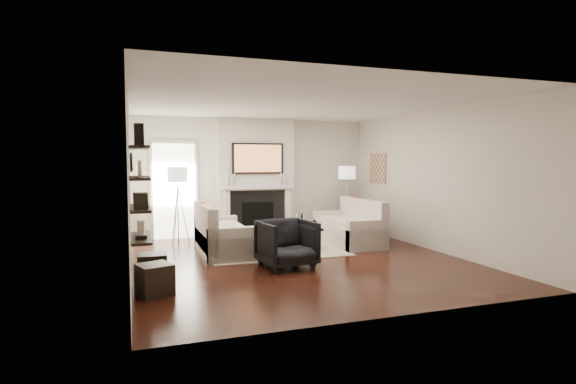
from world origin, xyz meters
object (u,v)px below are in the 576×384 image
object	(u,v)px
lamp_right_shade	(347,173)
ottoman_near	(152,267)
armchair	(287,241)
coffee_table	(292,229)
loveseat_left_base	(223,242)
lamp_left_shade	(177,174)
loveseat_right_base	(348,234)

from	to	relation	value
lamp_right_shade	ottoman_near	bearing A→B (deg)	-147.46
armchair	ottoman_near	bearing A→B (deg)	178.17
lamp_right_shade	coffee_table	bearing A→B (deg)	-143.34
loveseat_left_base	armchair	bearing A→B (deg)	-61.15
loveseat_left_base	lamp_left_shade	world-z (taller)	lamp_left_shade
loveseat_right_base	lamp_right_shade	distance (m)	1.79
loveseat_right_base	coffee_table	bearing A→B (deg)	-170.94
loveseat_right_base	armchair	distance (m)	2.42
loveseat_left_base	loveseat_right_base	size ratio (longest dim) A/B	1.00
loveseat_left_base	lamp_right_shade	bearing A→B (deg)	22.03
lamp_left_shade	coffee_table	bearing A→B (deg)	-31.03
loveseat_left_base	armchair	distance (m)	1.61
coffee_table	lamp_right_shade	size ratio (longest dim) A/B	2.75
loveseat_left_base	armchair	world-z (taller)	armchair
armchair	lamp_left_shade	bearing A→B (deg)	113.23
ottoman_near	loveseat_right_base	bearing A→B (deg)	23.29
loveseat_left_base	armchair	size ratio (longest dim) A/B	2.13
lamp_left_shade	armchair	bearing A→B (deg)	-59.65
loveseat_left_base	lamp_right_shade	xyz separation A→B (m)	(3.19, 1.29, 1.24)
lamp_left_shade	loveseat_right_base	bearing A→B (deg)	-16.90
armchair	loveseat_right_base	bearing A→B (deg)	31.90
coffee_table	ottoman_near	xyz separation A→B (m)	(-2.66, -1.50, -0.20)
loveseat_left_base	lamp_right_shade	distance (m)	3.65
loveseat_left_base	ottoman_near	bearing A→B (deg)	-129.90
lamp_left_shade	lamp_right_shade	xyz separation A→B (m)	(3.90, 0.15, 0.00)
coffee_table	lamp_right_shade	bearing A→B (deg)	36.66
loveseat_right_base	armchair	xyz separation A→B (m)	(-1.87, -1.52, 0.21)
coffee_table	ottoman_near	distance (m)	3.06
armchair	ottoman_near	world-z (taller)	armchair
loveseat_right_base	armchair	size ratio (longest dim) A/B	2.13
armchair	lamp_right_shade	distance (m)	3.76
lamp_right_shade	lamp_left_shade	bearing A→B (deg)	-177.77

